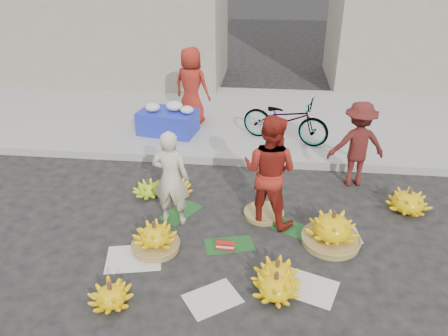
# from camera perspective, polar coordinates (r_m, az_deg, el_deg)

# --- Properties ---
(ground) EXTENTS (80.00, 80.00, 0.00)m
(ground) POSITION_cam_1_polar(r_m,az_deg,el_deg) (6.11, 1.83, -8.94)
(ground) COLOR black
(ground) RESTS_ON ground
(curb) EXTENTS (40.00, 0.25, 0.15)m
(curb) POSITION_cam_1_polar(r_m,az_deg,el_deg) (7.94, 3.06, 1.05)
(curb) COLOR #989590
(curb) RESTS_ON ground
(sidewalk) EXTENTS (40.00, 4.00, 0.12)m
(sidewalk) POSITION_cam_1_polar(r_m,az_deg,el_deg) (9.86, 3.76, 6.48)
(sidewalk) COLOR #989590
(sidewalk) RESTS_ON ground
(building_left) EXTENTS (6.00, 3.00, 4.00)m
(building_left) POSITION_cam_1_polar(r_m,az_deg,el_deg) (12.93, -14.44, 19.79)
(building_left) COLOR gray
(building_left) RESTS_ON sidewalk
(newspaper_scatter) EXTENTS (3.20, 1.80, 0.00)m
(newspaper_scatter) POSITION_cam_1_polar(r_m,az_deg,el_deg) (5.49, 1.18, -13.93)
(newspaper_scatter) COLOR silver
(newspaper_scatter) RESTS_ON ground
(banana_leaves) EXTENTS (2.00, 1.00, 0.00)m
(banana_leaves) POSITION_cam_1_polar(r_m,az_deg,el_deg) (6.27, 1.06, -7.77)
(banana_leaves) COLOR #17451C
(banana_leaves) RESTS_ON ground
(banana_bunch_0) EXTENTS (0.63, 0.63, 0.43)m
(banana_bunch_0) POSITION_cam_1_polar(r_m,az_deg,el_deg) (5.85, -8.99, -8.96)
(banana_bunch_0) COLOR olive
(banana_bunch_0) RESTS_ON ground
(banana_bunch_1) EXTENTS (0.56, 0.56, 0.31)m
(banana_bunch_1) POSITION_cam_1_polar(r_m,az_deg,el_deg) (5.23, -14.57, -15.76)
(banana_bunch_1) COLOR yellow
(banana_bunch_1) RESTS_ON ground
(banana_bunch_2) EXTENTS (0.72, 0.72, 0.35)m
(banana_bunch_2) POSITION_cam_1_polar(r_m,az_deg,el_deg) (5.18, 6.79, -15.04)
(banana_bunch_2) COLOR yellow
(banana_bunch_2) RESTS_ON ground
(banana_bunch_3) EXTENTS (0.74, 0.74, 0.36)m
(banana_bunch_3) POSITION_cam_1_polar(r_m,az_deg,el_deg) (5.32, 6.94, -13.55)
(banana_bunch_3) COLOR yellow
(banana_bunch_3) RESTS_ON ground
(banana_bunch_4) EXTENTS (0.84, 0.84, 0.51)m
(banana_bunch_4) POSITION_cam_1_polar(r_m,az_deg,el_deg) (6.03, 13.94, -7.77)
(banana_bunch_4) COLOR olive
(banana_bunch_4) RESTS_ON ground
(banana_bunch_5) EXTENTS (0.76, 0.76, 0.40)m
(banana_bunch_5) POSITION_cam_1_polar(r_m,az_deg,el_deg) (7.09, 22.93, -3.97)
(banana_bunch_5) COLOR yellow
(banana_bunch_5) RESTS_ON ground
(banana_bunch_6) EXTENTS (0.56, 0.56, 0.29)m
(banana_bunch_6) POSITION_cam_1_polar(r_m,az_deg,el_deg) (7.04, -9.81, -2.69)
(banana_bunch_6) COLOR #82BF1B
(banana_bunch_6) RESTS_ON ground
(banana_bunch_7) EXTENTS (0.45, 0.45, 0.29)m
(banana_bunch_7) POSITION_cam_1_polar(r_m,az_deg,el_deg) (7.01, -6.05, -2.56)
(banana_bunch_7) COLOR yellow
(banana_bunch_7) RESTS_ON ground
(basket_spare) EXTENTS (0.73, 0.73, 0.07)m
(basket_spare) POSITION_cam_1_polar(r_m,az_deg,el_deg) (6.53, 5.22, -5.96)
(basket_spare) COLOR olive
(basket_spare) RESTS_ON ground
(incense_stack) EXTENTS (0.24, 0.08, 0.10)m
(incense_stack) POSITION_cam_1_polar(r_m,az_deg,el_deg) (5.86, 0.16, -10.09)
(incense_stack) COLOR red
(incense_stack) RESTS_ON ground
(vendor_cream) EXTENTS (0.54, 0.38, 1.41)m
(vendor_cream) POSITION_cam_1_polar(r_m,az_deg,el_deg) (6.08, -6.96, -1.34)
(vendor_cream) COLOR beige
(vendor_cream) RESTS_ON ground
(vendor_red) EXTENTS (0.97, 0.87, 1.63)m
(vendor_red) POSITION_cam_1_polar(r_m,az_deg,el_deg) (6.03, 5.97, -0.39)
(vendor_red) COLOR #A72819
(vendor_red) RESTS_ON ground
(man_striped) EXTENTS (0.99, 0.66, 1.43)m
(man_striped) POSITION_cam_1_polar(r_m,az_deg,el_deg) (7.33, 17.02, 2.97)
(man_striped) COLOR maroon
(man_striped) RESTS_ON ground
(flower_table) EXTENTS (1.23, 0.89, 0.65)m
(flower_table) POSITION_cam_1_polar(r_m,az_deg,el_deg) (8.92, -7.31, 6.20)
(flower_table) COLOR #1B28B1
(flower_table) RESTS_ON sidewalk
(grey_bucket) EXTENTS (0.31, 0.31, 0.35)m
(grey_bucket) POSITION_cam_1_polar(r_m,az_deg,el_deg) (9.09, -9.26, 5.86)
(grey_bucket) COLOR slate
(grey_bucket) RESTS_ON sidewalk
(flower_vendor) EXTENTS (0.91, 0.74, 1.60)m
(flower_vendor) POSITION_cam_1_polar(r_m,az_deg,el_deg) (9.24, -4.26, 10.64)
(flower_vendor) COLOR #A72819
(flower_vendor) RESTS_ON sidewalk
(bicycle) EXTENTS (1.11, 1.80, 0.89)m
(bicycle) POSITION_cam_1_polar(r_m,az_deg,el_deg) (8.49, 8.02, 6.31)
(bicycle) COLOR gray
(bicycle) RESTS_ON sidewalk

